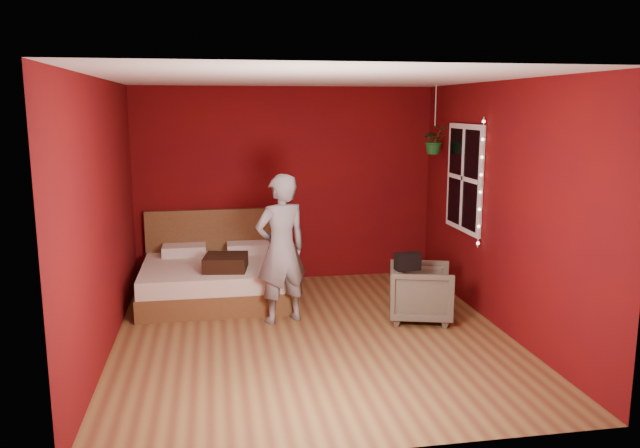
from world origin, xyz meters
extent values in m
plane|color=olive|center=(0.00, 0.00, 0.00)|extent=(4.50, 4.50, 0.00)
cube|color=#600B0A|center=(0.00, 2.26, 1.30)|extent=(4.00, 0.02, 2.60)
cube|color=#600B0A|center=(0.00, -2.26, 1.30)|extent=(4.00, 0.02, 2.60)
cube|color=#600B0A|center=(-2.01, 0.00, 1.30)|extent=(0.02, 4.50, 2.60)
cube|color=#600B0A|center=(2.01, 0.00, 1.30)|extent=(0.02, 4.50, 2.60)
cube|color=white|center=(0.00, 0.00, 2.61)|extent=(4.00, 4.50, 0.02)
cube|color=white|center=(1.97, 0.90, 1.50)|extent=(0.04, 0.97, 1.27)
cube|color=black|center=(1.96, 0.90, 1.50)|extent=(0.02, 0.85, 1.15)
cube|color=white|center=(1.95, 0.90, 1.50)|extent=(0.03, 0.05, 1.15)
cube|color=white|center=(1.95, 0.90, 1.50)|extent=(0.03, 0.85, 0.05)
cylinder|color=silver|center=(1.94, 0.38, 1.50)|extent=(0.01, 0.01, 1.45)
sphere|color=#FFF2CC|center=(1.94, 0.38, 0.83)|extent=(0.04, 0.04, 0.04)
sphere|color=#FFF2CC|center=(1.94, 0.38, 1.02)|extent=(0.04, 0.04, 0.04)
sphere|color=#FFF2CC|center=(1.94, 0.38, 1.21)|extent=(0.04, 0.04, 0.04)
sphere|color=#FFF2CC|center=(1.94, 0.38, 1.40)|extent=(0.04, 0.04, 0.04)
sphere|color=#FFF2CC|center=(1.94, 0.38, 1.60)|extent=(0.04, 0.04, 0.04)
sphere|color=#FFF2CC|center=(1.94, 0.38, 1.79)|extent=(0.04, 0.04, 0.04)
sphere|color=#FFF2CC|center=(1.94, 0.38, 1.98)|extent=(0.04, 0.04, 0.04)
sphere|color=#FFF2CC|center=(1.94, 0.38, 2.17)|extent=(0.04, 0.04, 0.04)
cube|color=brown|center=(-0.95, 1.43, 0.13)|extent=(1.82, 1.55, 0.25)
cube|color=beige|center=(-0.95, 1.43, 0.35)|extent=(1.78, 1.52, 0.20)
cube|color=brown|center=(-0.95, 2.16, 0.50)|extent=(1.82, 0.07, 1.00)
cube|color=silver|center=(-1.36, 1.95, 0.52)|extent=(0.55, 0.35, 0.13)
cube|color=silver|center=(-0.54, 1.95, 0.52)|extent=(0.55, 0.35, 0.13)
imported|color=gray|center=(-0.26, 0.50, 0.82)|extent=(0.69, 0.57, 1.63)
imported|color=#5F5C4B|center=(1.27, 0.30, 0.31)|extent=(0.84, 0.82, 0.62)
cube|color=black|center=(1.05, 0.14, 0.71)|extent=(0.28, 0.16, 0.19)
cube|color=black|center=(-0.85, 1.11, 0.54)|extent=(0.55, 0.55, 0.17)
cylinder|color=silver|center=(1.80, 1.49, 2.35)|extent=(0.01, 0.01, 0.50)
imported|color=#1A5D1D|center=(1.80, 1.49, 1.92)|extent=(0.35, 0.31, 0.35)
camera|label=1|loc=(-0.98, -6.05, 2.33)|focal=35.00mm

